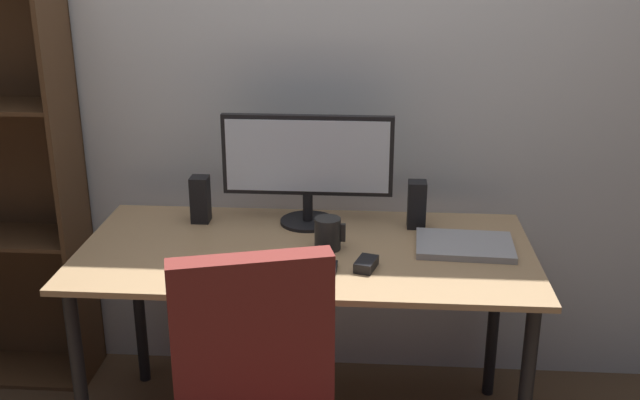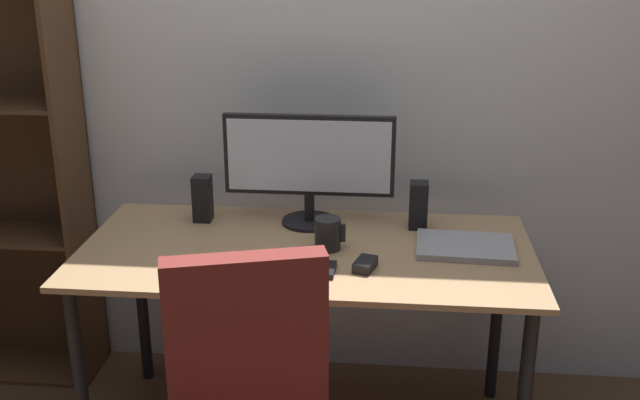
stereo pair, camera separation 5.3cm
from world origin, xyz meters
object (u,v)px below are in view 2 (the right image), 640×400
at_px(desk, 306,271).
at_px(monitor, 309,161).
at_px(keyboard, 289,268).
at_px(laptop, 465,247).
at_px(speaker_right, 418,205).
at_px(speaker_left, 202,198).
at_px(mouse, 365,265).
at_px(coffee_mug, 328,234).

relative_size(desk, monitor, 2.50).
xyz_separation_m(keyboard, laptop, (0.56, 0.21, 0.00)).
bearing_deg(speaker_right, speaker_left, 180.00).
xyz_separation_m(mouse, coffee_mug, (-0.13, 0.15, 0.04)).
bearing_deg(laptop, desk, -173.20).
relative_size(coffee_mug, speaker_right, 0.64).
xyz_separation_m(monitor, laptop, (0.54, -0.19, -0.22)).
bearing_deg(coffee_mug, speaker_right, 36.07).
relative_size(speaker_left, speaker_right, 1.00).
bearing_deg(coffee_mug, laptop, 4.49).
distance_m(speaker_left, speaker_right, 0.78).
relative_size(mouse, laptop, 0.30).
height_order(desk, coffee_mug, coffee_mug).
bearing_deg(laptop, speaker_right, 132.56).
distance_m(desk, laptop, 0.54).
distance_m(monitor, laptop, 0.62).
xyz_separation_m(monitor, speaker_right, (0.39, -0.01, -0.15)).
bearing_deg(speaker_left, speaker_right, 0.00).
bearing_deg(speaker_left, mouse, -31.43).
xyz_separation_m(coffee_mug, speaker_right, (0.30, 0.22, 0.03)).
xyz_separation_m(desk, laptop, (0.53, 0.04, 0.09)).
distance_m(keyboard, mouse, 0.24).
distance_m(coffee_mug, laptop, 0.46).
height_order(keyboard, coffee_mug, coffee_mug).
distance_m(desk, mouse, 0.27).
relative_size(desk, mouse, 15.75).
xyz_separation_m(laptop, speaker_right, (-0.15, 0.18, 0.07)).
bearing_deg(mouse, speaker_left, 164.68).
xyz_separation_m(mouse, speaker_right, (0.17, 0.37, 0.07)).
distance_m(keyboard, laptop, 0.60).
bearing_deg(speaker_right, laptop, -50.43).
relative_size(keyboard, speaker_left, 1.71).
xyz_separation_m(keyboard, mouse, (0.24, 0.03, 0.01)).
height_order(laptop, speaker_right, speaker_right).
height_order(laptop, speaker_left, speaker_left).
height_order(desk, keyboard, keyboard).
bearing_deg(desk, coffee_mug, -0.39).
bearing_deg(desk, monitor, 93.37).
bearing_deg(laptop, keyboard, -156.11).
relative_size(coffee_mug, speaker_left, 0.64).
bearing_deg(monitor, mouse, -60.24).
xyz_separation_m(desk, speaker_right, (0.38, 0.22, 0.17)).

